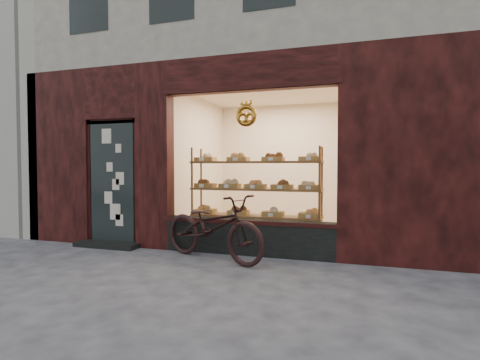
% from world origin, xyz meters
% --- Properties ---
extents(ground, '(90.00, 90.00, 0.00)m').
position_xyz_m(ground, '(0.00, 0.00, 0.00)').
color(ground, '#3A3A40').
extents(display_shelf, '(2.20, 0.45, 1.70)m').
position_xyz_m(display_shelf, '(0.45, 2.55, 0.87)').
color(display_shelf, brown).
rests_on(display_shelf, ground).
extents(bicycle, '(1.97, 1.27, 0.98)m').
position_xyz_m(bicycle, '(0.05, 1.64, 0.49)').
color(bicycle, black).
rests_on(bicycle, ground).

